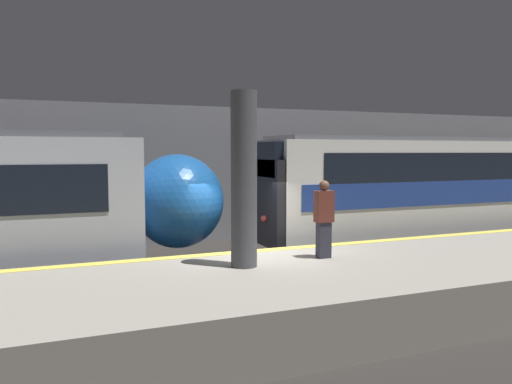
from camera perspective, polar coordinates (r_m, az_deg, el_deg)
ground_plane at (r=11.86m, az=-0.17°, el=-11.42°), size 120.00×120.00×0.00m
platform at (r=9.85m, az=4.58°, el=-11.74°), size 40.00×4.27×1.02m
station_rear_barrier at (r=18.00m, az=-8.43°, el=1.96°), size 50.00×0.15×4.90m
support_pillar_near at (r=9.75m, az=-1.40°, el=1.42°), size 0.51×0.51×3.44m
person_waiting at (r=10.71m, az=7.76°, el=-2.87°), size 0.38×0.24×1.66m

